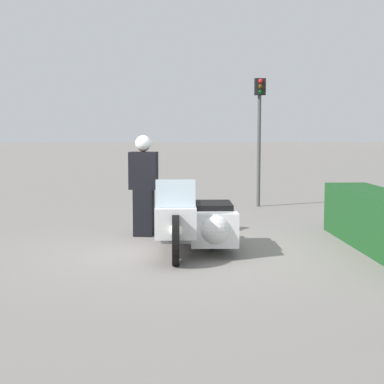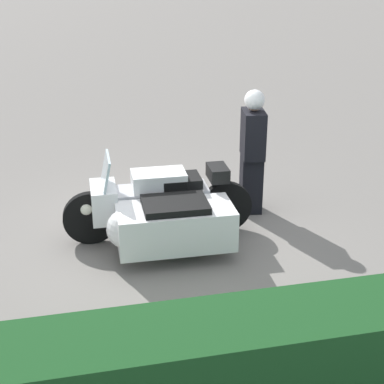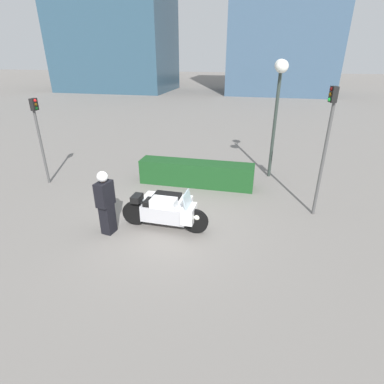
{
  "view_description": "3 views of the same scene",
  "coord_description": "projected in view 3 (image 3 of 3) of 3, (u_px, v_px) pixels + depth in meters",
  "views": [
    {
      "loc": [
        8.97,
        -0.41,
        1.88
      ],
      "look_at": [
        -0.46,
        0.08,
        0.87
      ],
      "focal_mm": 55.0,
      "sensor_mm": 36.0,
      "label": 1
    },
    {
      "loc": [
        1.17,
        6.69,
        3.61
      ],
      "look_at": [
        -0.27,
        0.25,
        0.79
      ],
      "focal_mm": 55.0,
      "sensor_mm": 36.0,
      "label": 2
    },
    {
      "loc": [
        2.44,
        -7.06,
        4.46
      ],
      "look_at": [
        0.8,
        0.07,
        1.08
      ],
      "focal_mm": 28.0,
      "sensor_mm": 36.0,
      "label": 3
    }
  ],
  "objects": [
    {
      "name": "officer_rider",
      "position": [
        106.0,
        201.0,
        7.85
      ],
      "size": [
        0.37,
        0.52,
        1.78
      ],
      "rotation": [
        0.0,
        0.0,
        -0.16
      ],
      "color": "black",
      "rests_on": "ground"
    },
    {
      "name": "police_motorcycle",
      "position": [
        169.0,
        208.0,
        8.49
      ],
      "size": [
        2.49,
        1.25,
        1.17
      ],
      "rotation": [
        0.0,
        0.0,
        -0.02
      ],
      "color": "black",
      "rests_on": "ground"
    },
    {
      "name": "hedge_bush_curbside",
      "position": [
        196.0,
        174.0,
        11.05
      ],
      "size": [
        4.19,
        0.76,
        0.89
      ],
      "primitive_type": "cube",
      "color": "#19471E",
      "rests_on": "ground"
    },
    {
      "name": "twin_lamp_post",
      "position": [
        279.0,
        82.0,
        10.54
      ],
      "size": [
        0.43,
        1.52,
        4.31
      ],
      "color": "#2D3833",
      "rests_on": "ground"
    },
    {
      "name": "traffic_light_far",
      "position": [
        39.0,
        129.0,
        10.55
      ],
      "size": [
        0.23,
        0.26,
        3.1
      ],
      "rotation": [
        0.0,
        0.0,
        0.01
      ],
      "color": "#4C4C4C",
      "rests_on": "ground"
    },
    {
      "name": "traffic_light_near",
      "position": [
        327.0,
        136.0,
        8.19
      ],
      "size": [
        0.22,
        0.28,
        3.71
      ],
      "rotation": [
        0.0,
        0.0,
        3.33
      ],
      "color": "#4C4C4C",
      "rests_on": "ground"
    },
    {
      "name": "ground_plane",
      "position": [
        165.0,
        224.0,
        8.61
      ],
      "size": [
        160.0,
        160.0,
        0.0
      ],
      "primitive_type": "plane",
      "color": "slate"
    }
  ]
}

